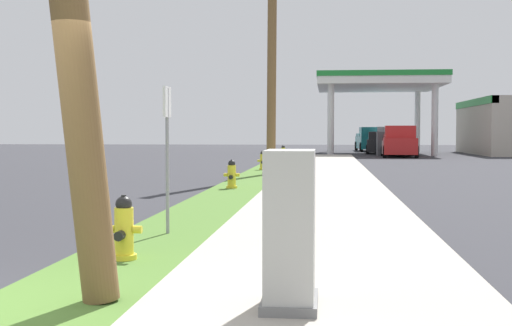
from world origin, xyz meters
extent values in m
cylinder|color=yellow|center=(0.71, 2.58, 0.15)|extent=(0.29, 0.29, 0.06)
cylinder|color=yellow|center=(0.71, 2.58, 0.42)|extent=(0.22, 0.22, 0.60)
sphere|color=black|center=(0.71, 2.58, 0.76)|extent=(0.19, 0.19, 0.19)
cylinder|color=black|center=(0.71, 2.58, 0.84)|extent=(0.06, 0.06, 0.05)
cylinder|color=yellow|center=(0.55, 2.58, 0.47)|extent=(0.10, 0.09, 0.09)
cylinder|color=yellow|center=(0.87, 2.58, 0.47)|extent=(0.10, 0.09, 0.09)
cylinder|color=black|center=(0.71, 2.41, 0.42)|extent=(0.11, 0.12, 0.11)
cylinder|color=yellow|center=(0.56, 12.68, 0.15)|extent=(0.29, 0.29, 0.06)
cylinder|color=yellow|center=(0.56, 12.68, 0.42)|extent=(0.22, 0.22, 0.60)
sphere|color=black|center=(0.56, 12.68, 0.76)|extent=(0.19, 0.19, 0.19)
cylinder|color=black|center=(0.56, 12.68, 0.84)|extent=(0.06, 0.06, 0.05)
cylinder|color=yellow|center=(0.40, 12.68, 0.47)|extent=(0.10, 0.09, 0.09)
cylinder|color=yellow|center=(0.72, 12.68, 0.47)|extent=(0.10, 0.09, 0.09)
cylinder|color=black|center=(0.56, 12.51, 0.42)|extent=(0.11, 0.12, 0.11)
cylinder|color=yellow|center=(0.56, 21.55, 0.15)|extent=(0.29, 0.29, 0.06)
cylinder|color=yellow|center=(0.56, 21.55, 0.42)|extent=(0.22, 0.22, 0.60)
sphere|color=black|center=(0.56, 21.55, 0.76)|extent=(0.19, 0.19, 0.19)
cylinder|color=black|center=(0.56, 21.55, 0.84)|extent=(0.06, 0.06, 0.05)
cylinder|color=yellow|center=(0.40, 21.55, 0.47)|extent=(0.10, 0.09, 0.09)
cylinder|color=yellow|center=(0.72, 21.55, 0.47)|extent=(0.10, 0.09, 0.09)
cylinder|color=black|center=(0.56, 21.38, 0.42)|extent=(0.11, 0.12, 0.11)
cylinder|color=yellow|center=(0.66, 32.39, 0.15)|extent=(0.29, 0.29, 0.06)
cylinder|color=yellow|center=(0.66, 32.39, 0.42)|extent=(0.22, 0.22, 0.60)
sphere|color=black|center=(0.66, 32.39, 0.76)|extent=(0.19, 0.19, 0.19)
cylinder|color=black|center=(0.66, 32.39, 0.84)|extent=(0.06, 0.06, 0.05)
cylinder|color=yellow|center=(0.50, 32.39, 0.47)|extent=(0.10, 0.09, 0.09)
cylinder|color=yellow|center=(0.82, 32.39, 0.47)|extent=(0.10, 0.09, 0.09)
cylinder|color=black|center=(0.66, 32.22, 0.42)|extent=(0.11, 0.12, 0.11)
cylinder|color=brown|center=(1.10, 19.15, 4.72)|extent=(0.37, 0.80, 9.20)
cube|color=slate|center=(2.73, 0.62, 0.16)|extent=(0.47, 0.74, 0.08)
cube|color=#B7B7B2|center=(2.73, 0.62, 0.78)|extent=(0.41, 0.68, 1.32)
cylinder|color=gray|center=(0.74, 4.65, 1.17)|extent=(0.05, 0.05, 2.10)
cube|color=white|center=(0.74, 4.65, 2.02)|extent=(0.04, 0.36, 0.44)
cylinder|color=silver|center=(3.28, 41.54, 2.38)|extent=(0.44, 0.44, 4.76)
cylinder|color=silver|center=(10.12, 41.54, 2.38)|extent=(0.44, 0.44, 4.76)
cylinder|color=silver|center=(3.28, 50.35, 2.38)|extent=(0.44, 0.44, 4.76)
cylinder|color=silver|center=(10.12, 50.35, 2.38)|extent=(0.44, 0.44, 4.76)
cube|color=white|center=(6.70, 45.94, 5.01)|extent=(8.64, 10.61, 0.50)
cube|color=#1E8433|center=(6.70, 45.94, 5.44)|extent=(8.74, 10.71, 0.36)
cube|color=#47474C|center=(6.70, 41.54, 0.80)|extent=(0.70, 1.10, 1.60)
cube|color=#47474C|center=(6.70, 50.35, 0.80)|extent=(0.70, 1.10, 1.60)
cube|color=#1E8433|center=(13.59, 45.94, 3.66)|extent=(0.50, 12.07, 0.50)
cube|color=black|center=(6.86, 45.94, 0.59)|extent=(2.05, 4.59, 0.85)
cube|color=black|center=(6.85, 45.72, 1.29)|extent=(1.71, 2.11, 0.56)
cylinder|color=black|center=(6.09, 47.68, 0.30)|extent=(0.25, 0.61, 0.60)
cylinder|color=black|center=(7.81, 47.59, 0.30)|extent=(0.25, 0.61, 0.60)
cylinder|color=black|center=(5.91, 44.29, 0.30)|extent=(0.25, 0.61, 0.60)
cylinder|color=black|center=(7.63, 44.20, 0.30)|extent=(0.25, 0.61, 0.60)
cube|color=white|center=(7.64, 42.44, 0.59)|extent=(2.11, 4.61, 0.85)
cube|color=white|center=(7.62, 42.22, 1.29)|extent=(1.73, 2.12, 0.56)
cylinder|color=black|center=(6.89, 44.19, 0.30)|extent=(0.26, 0.61, 0.60)
cylinder|color=black|center=(8.60, 44.08, 0.30)|extent=(0.26, 0.61, 0.60)
cylinder|color=black|center=(6.67, 40.80, 0.30)|extent=(0.26, 0.61, 0.60)
cylinder|color=black|center=(8.38, 40.69, 0.30)|extent=(0.26, 0.61, 0.60)
cube|color=#197075|center=(6.59, 52.43, 0.71)|extent=(2.26, 5.49, 1.00)
cube|color=#197075|center=(6.63, 51.45, 1.59)|extent=(1.94, 2.14, 0.76)
cube|color=#197075|center=(6.53, 53.61, 1.33)|extent=(2.02, 3.00, 0.24)
cylinder|color=black|center=(7.64, 50.32, 0.38)|extent=(0.26, 0.77, 0.76)
cylinder|color=black|center=(5.74, 50.23, 0.38)|extent=(0.26, 0.77, 0.76)
cylinder|color=black|center=(7.43, 54.62, 0.38)|extent=(0.26, 0.77, 0.76)
cylinder|color=black|center=(5.53, 54.53, 0.38)|extent=(0.26, 0.77, 0.76)
cube|color=#BCBCC1|center=(7.86, 49.10, 0.71)|extent=(2.45, 5.55, 1.00)
cube|color=#BCBCC1|center=(7.78, 48.13, 1.59)|extent=(2.01, 2.20, 0.76)
cube|color=#BCBCC1|center=(7.96, 50.28, 1.33)|extent=(2.12, 3.06, 0.24)
cylinder|color=black|center=(8.63, 46.88, 0.38)|extent=(0.28, 0.78, 0.76)
cylinder|color=black|center=(6.74, 47.04, 0.38)|extent=(0.28, 0.78, 0.76)
cylinder|color=black|center=(8.99, 51.16, 0.38)|extent=(0.28, 0.78, 0.76)
cylinder|color=black|center=(7.10, 51.32, 0.38)|extent=(0.28, 0.78, 0.76)
cube|color=red|center=(7.60, 39.51, 0.71)|extent=(2.31, 5.51, 1.00)
cube|color=red|center=(7.55, 38.54, 1.59)|extent=(1.96, 2.16, 0.76)
cube|color=red|center=(7.67, 40.70, 1.33)|extent=(2.05, 3.02, 0.24)
cylinder|color=black|center=(8.43, 37.31, 0.38)|extent=(0.26, 0.77, 0.76)
cylinder|color=black|center=(6.53, 37.42, 0.38)|extent=(0.26, 0.77, 0.76)
cylinder|color=black|center=(8.68, 41.61, 0.38)|extent=(0.26, 0.77, 0.76)
cylinder|color=black|center=(6.78, 41.72, 0.38)|extent=(0.26, 0.77, 0.76)
camera|label=1|loc=(3.03, -5.13, 1.59)|focal=48.52mm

